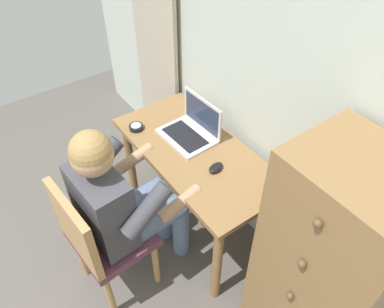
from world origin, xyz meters
TOP-DOWN VIEW (x-y plane):
  - wall_back at (0.00, 2.20)m, footprint 4.80×0.05m
  - curtain_panel at (-1.40, 2.13)m, footprint 0.54×0.03m
  - desk at (-0.52, 1.86)m, footprint 1.12×0.55m
  - dresser at (0.42, 1.92)m, footprint 0.54×0.47m
  - chair at (-0.45, 1.16)m, footprint 0.45×0.43m
  - person_seated at (-0.46, 1.34)m, footprint 0.56×0.61m
  - laptop at (-0.65, 1.92)m, footprint 0.35×0.27m
  - computer_mouse at (-0.32, 1.85)m, footprint 0.08×0.11m
  - desk_clock at (-0.90, 1.67)m, footprint 0.09×0.09m

SIDE VIEW (x-z plane):
  - chair at x=-0.45m, z-range 0.06..0.94m
  - desk at x=-0.52m, z-range 0.24..0.97m
  - dresser at x=0.42m, z-range 0.00..1.32m
  - person_seated at x=-0.46m, z-range 0.08..1.28m
  - desk_clock at x=-0.90m, z-range 0.73..0.76m
  - computer_mouse at x=-0.32m, z-range 0.73..0.76m
  - laptop at x=-0.65m, z-range 0.66..0.90m
  - curtain_panel at x=-1.40m, z-range 0.00..2.21m
  - wall_back at x=0.00m, z-range 0.00..2.50m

